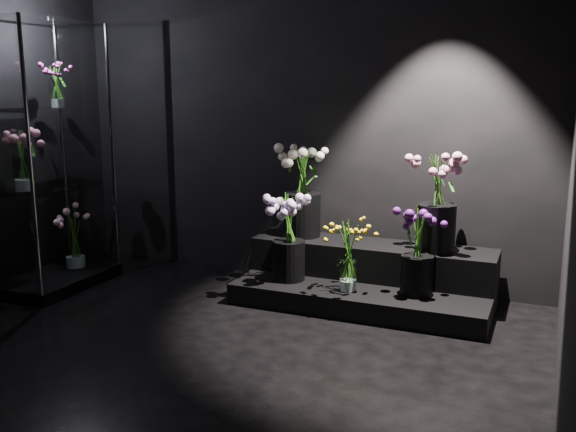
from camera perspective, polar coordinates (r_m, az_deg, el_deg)
The scene contains 12 objects.
floor at distance 3.75m, azimuth -10.52°, elevation -13.57°, with size 4.00×4.00×0.00m, color black.
wall_back at distance 5.18m, azimuth 1.23°, elevation 9.64°, with size 4.00×4.00×0.00m, color black.
display_riser at distance 4.83m, azimuth 7.05°, elevation -5.48°, with size 1.83×0.81×0.41m.
display_case at distance 5.28m, azimuth -20.53°, elevation 4.85°, with size 0.56×0.93×2.05m.
bouquet_orange_bells at distance 4.50m, azimuth 5.39°, elevation -3.39°, with size 0.30×0.30×0.51m.
bouquet_lilac at distance 4.71m, azimuth 0.07°, elevation -1.35°, with size 0.45×0.45×0.64m.
bouquet_purple at distance 4.48m, azimuth 11.47°, elevation -2.70°, with size 0.33×0.33×0.61m.
bouquet_cream_roses at distance 4.98m, azimuth 1.33°, elevation 2.87°, with size 0.49×0.49×0.74m.
bouquet_pink_roses at distance 4.66m, azimuth 13.12°, elevation 1.71°, with size 0.48×0.48×0.70m.
bouquet_case_pink at distance 5.16m, azimuth -22.60°, elevation 4.68°, with size 0.38×0.38×0.44m.
bouquet_case_magenta at distance 5.32m, azimuth -19.91°, elevation 10.96°, with size 0.22×0.22×0.34m.
bouquet_case_base_pink at distance 5.55m, azimuth -18.47°, elevation -1.76°, with size 0.40×0.40×0.50m.
Camera 1 is at (1.90, -2.81, 1.59)m, focal length 40.00 mm.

